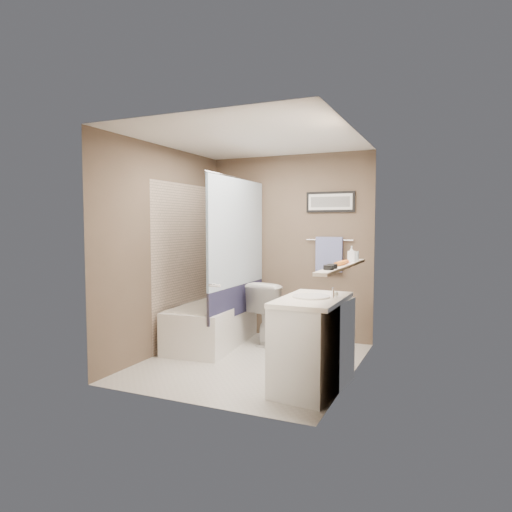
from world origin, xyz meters
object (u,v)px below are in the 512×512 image
at_px(candle_bowl_near, 329,267).
at_px(hair_brush_front, 340,263).
at_px(glass_jar, 355,256).
at_px(hair_brush_back, 343,262).
at_px(vanity, 313,346).
at_px(bathtub, 213,324).
at_px(toilet, 277,312).
at_px(soap_bottle, 351,254).
at_px(candle_bowl_far, 332,266).

bearing_deg(candle_bowl_near, hair_brush_front, 90.00).
xyz_separation_m(candle_bowl_near, glass_jar, (0.00, 1.09, 0.03)).
bearing_deg(glass_jar, hair_brush_back, -90.00).
bearing_deg(vanity, bathtub, 153.76).
height_order(candle_bowl_near, glass_jar, glass_jar).
distance_m(toilet, hair_brush_front, 1.74).
xyz_separation_m(bathtub, soap_bottle, (1.79, -0.28, 0.95)).
height_order(bathtub, toilet, toilet).
height_order(candle_bowl_near, soap_bottle, soap_bottle).
bearing_deg(toilet, candle_bowl_near, 135.33).
relative_size(vanity, hair_brush_back, 4.09).
xyz_separation_m(toilet, hair_brush_front, (1.07, -1.15, 0.74)).
bearing_deg(glass_jar, bathtub, 176.77).
relative_size(candle_bowl_near, soap_bottle, 0.55).
distance_m(vanity, glass_jar, 1.20).
xyz_separation_m(bathtub, hair_brush_front, (1.79, -0.77, 0.89)).
relative_size(bathtub, toilet, 1.91).
bearing_deg(candle_bowl_near, bathtub, 146.35).
bearing_deg(candle_bowl_near, hair_brush_back, 90.00).
distance_m(vanity, hair_brush_back, 0.84).
height_order(vanity, hair_brush_back, hair_brush_back).
bearing_deg(vanity, candle_bowl_far, -11.36).
relative_size(vanity, candle_bowl_far, 10.00).
relative_size(vanity, hair_brush_front, 4.09).
bearing_deg(hair_brush_front, soap_bottle, 90.00).
distance_m(candle_bowl_near, candle_bowl_far, 0.12).
bearing_deg(soap_bottle, hair_brush_back, -90.00).
bearing_deg(vanity, glass_jar, 84.41).
relative_size(candle_bowl_near, glass_jar, 0.90).
xyz_separation_m(vanity, hair_brush_back, (0.19, 0.36, 0.74)).
xyz_separation_m(vanity, hair_brush_front, (0.19, 0.23, 0.74)).
relative_size(candle_bowl_near, hair_brush_front, 0.41).
xyz_separation_m(hair_brush_back, soap_bottle, (0.00, 0.37, 0.06)).
height_order(vanity, glass_jar, glass_jar).
xyz_separation_m(toilet, hair_brush_back, (1.07, -1.02, 0.74)).
relative_size(hair_brush_front, glass_jar, 2.20).
bearing_deg(hair_brush_front, bathtub, 156.59).
bearing_deg(bathtub, hair_brush_back, -25.69).
bearing_deg(candle_bowl_far, soap_bottle, 90.00).
relative_size(toilet, candle_bowl_far, 8.73).
xyz_separation_m(bathtub, toilet, (0.71, 0.38, 0.14)).
distance_m(toilet, candle_bowl_far, 1.95).
relative_size(hair_brush_back, soap_bottle, 1.35).
height_order(hair_brush_front, glass_jar, glass_jar).
bearing_deg(candle_bowl_near, glass_jar, 90.00).
distance_m(hair_brush_back, soap_bottle, 0.37).
relative_size(bathtub, glass_jar, 15.00).
bearing_deg(hair_brush_front, candle_bowl_far, -90.00).
relative_size(candle_bowl_far, hair_brush_front, 0.41).
bearing_deg(hair_brush_back, soap_bottle, 90.00).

